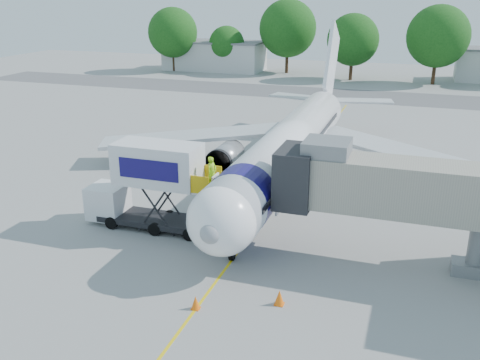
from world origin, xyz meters
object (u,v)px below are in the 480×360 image
(aircraft, at_px, (291,145))
(ground_tug, at_px, (170,328))
(jet_bridge, at_px, (392,188))
(catering_hiloader, at_px, (149,186))

(aircraft, distance_m, ground_tug, 21.52)
(ground_tug, bearing_deg, jet_bridge, 54.19)
(aircraft, relative_size, catering_hiloader, 4.38)
(aircraft, bearing_deg, catering_hiloader, -119.35)
(jet_bridge, bearing_deg, ground_tug, -127.90)
(aircraft, distance_m, jet_bridge, 13.77)
(aircraft, relative_size, ground_tug, 10.51)
(aircraft, height_order, ground_tug, aircraft)
(catering_hiloader, xyz_separation_m, ground_tug, (6.24, -10.28, -2.02))
(catering_hiloader, height_order, ground_tug, catering_hiloader)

